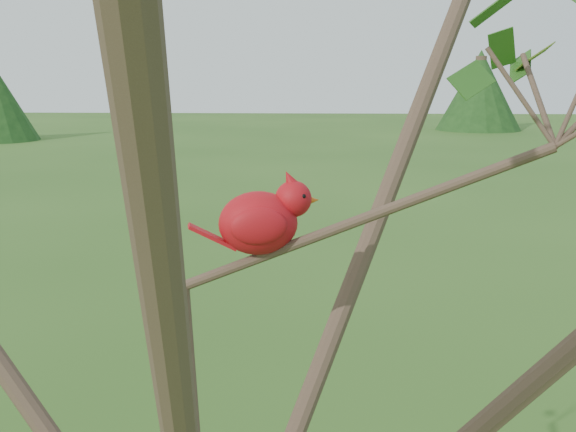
# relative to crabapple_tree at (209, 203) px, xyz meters

# --- Properties ---
(crabapple_tree) EXTENTS (2.35, 2.05, 2.95)m
(crabapple_tree) POSITION_rel_crabapple_tree_xyz_m (0.00, 0.00, 0.00)
(crabapple_tree) COLOR #473426
(crabapple_tree) RESTS_ON ground
(cardinal) EXTENTS (0.22, 0.13, 0.15)m
(cardinal) POSITION_rel_crabapple_tree_xyz_m (0.07, 0.11, -0.05)
(cardinal) COLOR red
(cardinal) RESTS_ON ground
(distant_trees) EXTENTS (45.13, 12.45, 3.17)m
(distant_trees) POSITION_rel_crabapple_tree_xyz_m (0.45, 24.34, -0.71)
(distant_trees) COLOR #473426
(distant_trees) RESTS_ON ground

